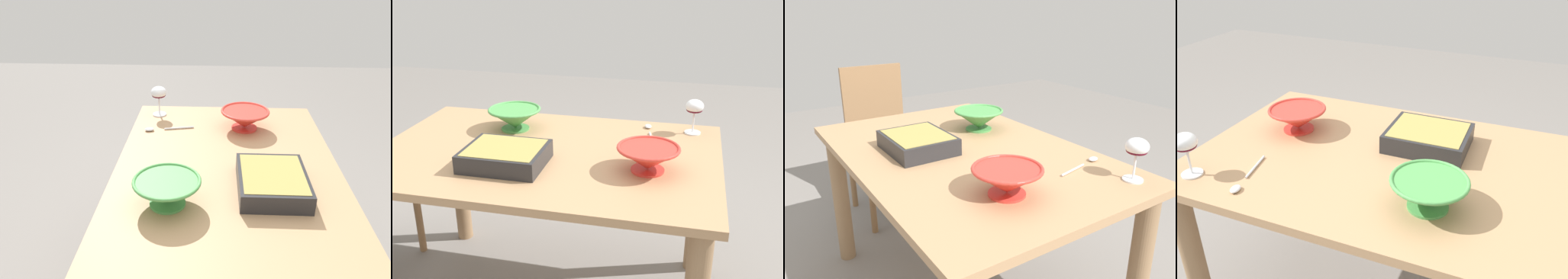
% 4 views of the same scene
% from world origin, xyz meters
% --- Properties ---
extents(dining_table, '(1.36, 0.89, 0.72)m').
position_xyz_m(dining_table, '(0.00, 0.00, 0.59)').
color(dining_table, tan).
rests_on(dining_table, ground_plane).
extents(wine_glass, '(0.08, 0.08, 0.15)m').
position_xyz_m(wine_glass, '(-0.56, -0.34, 0.84)').
color(wine_glass, white).
rests_on(wine_glass, dining_table).
extents(casserole_dish, '(0.30, 0.24, 0.07)m').
position_xyz_m(casserole_dish, '(0.11, 0.16, 0.76)').
color(casserole_dish, '#262628').
rests_on(casserole_dish, dining_table).
extents(mixing_bowl, '(0.23, 0.23, 0.10)m').
position_xyz_m(mixing_bowl, '(0.21, -0.21, 0.78)').
color(mixing_bowl, '#4C994C').
rests_on(mixing_bowl, dining_table).
extents(small_bowl, '(0.23, 0.23, 0.10)m').
position_xyz_m(small_bowl, '(-0.41, 0.09, 0.78)').
color(small_bowl, red).
rests_on(small_bowl, dining_table).
extents(serving_spoon, '(0.07, 0.23, 0.01)m').
position_xyz_m(serving_spoon, '(-0.37, -0.31, 0.73)').
color(serving_spoon, silver).
rests_on(serving_spoon, dining_table).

